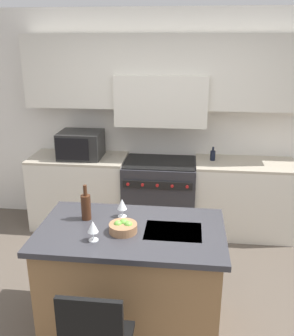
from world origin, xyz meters
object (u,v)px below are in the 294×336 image
at_px(range_stove, 160,196).
at_px(wine_glass_near, 93,227).
at_px(microwave, 81,145).
at_px(fruit_bowl, 123,227).
at_px(wine_glass_far, 122,205).
at_px(oil_bottle_on_counter, 213,155).
at_px(wine_bottle, 86,206).

relative_size(range_stove, wine_glass_near, 5.70).
xyz_separation_m(microwave, fruit_bowl, (0.86, -1.84, -0.12)).
height_order(wine_glass_far, fruit_bowl, wine_glass_far).
bearing_deg(wine_glass_near, oil_bottle_on_counter, 64.67).
relative_size(wine_bottle, oil_bottle_on_counter, 1.79).
distance_m(fruit_bowl, oil_bottle_on_counter, 2.05).
distance_m(wine_glass_near, fruit_bowl, 0.26).
distance_m(wine_glass_far, fruit_bowl, 0.27).
bearing_deg(microwave, wine_glass_near, -71.67).
distance_m(wine_glass_far, oil_bottle_on_counter, 1.85).
bearing_deg(fruit_bowl, wine_bottle, 152.05).
distance_m(wine_bottle, wine_glass_far, 0.30).
xyz_separation_m(wine_bottle, oil_bottle_on_counter, (1.12, 1.72, -0.05)).
bearing_deg(fruit_bowl, wine_glass_far, 101.88).
height_order(fruit_bowl, oil_bottle_on_counter, oil_bottle_on_counter).
xyz_separation_m(wine_bottle, wine_glass_near, (0.14, -0.33, -0.01)).
bearing_deg(oil_bottle_on_counter, wine_bottle, -122.95).
distance_m(microwave, oil_bottle_on_counter, 1.64).
relative_size(range_stove, fruit_bowl, 4.19).
bearing_deg(wine_glass_near, fruit_bowl, 38.01).
bearing_deg(wine_glass_far, range_stove, 83.18).
height_order(range_stove, oil_bottle_on_counter, oil_bottle_on_counter).
xyz_separation_m(wine_glass_near, oil_bottle_on_counter, (0.97, 2.06, -0.05)).
height_order(microwave, wine_glass_near, microwave).
distance_m(microwave, fruit_bowl, 2.04).
relative_size(wine_glass_near, oil_bottle_on_counter, 0.96).
bearing_deg(wine_bottle, wine_glass_far, 14.41).
height_order(wine_bottle, wine_glass_far, wine_bottle).
distance_m(microwave, wine_glass_far, 1.78).
height_order(wine_glass_near, wine_glass_far, same).
height_order(microwave, wine_bottle, microwave).
relative_size(microwave, wine_glass_near, 3.25).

